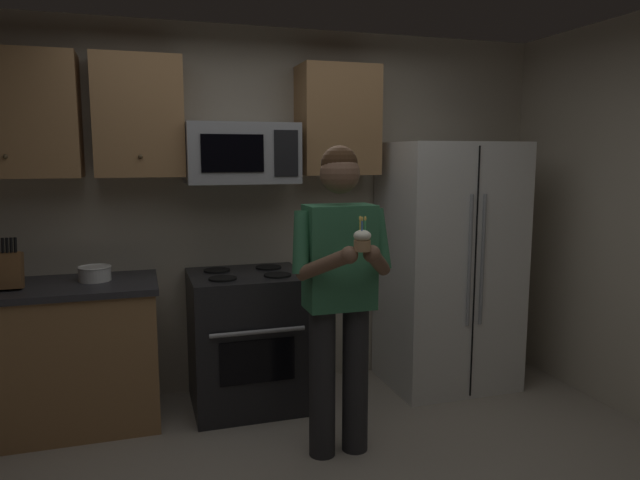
# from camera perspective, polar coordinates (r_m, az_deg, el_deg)

# --- Properties ---
(wall_back) EXTENTS (4.40, 0.10, 2.60)m
(wall_back) POSITION_cam_1_polar(r_m,az_deg,el_deg) (4.30, -6.24, 2.81)
(wall_back) COLOR #B7AD99
(wall_back) RESTS_ON ground
(oven_range) EXTENTS (0.76, 0.70, 0.93)m
(oven_range) POSITION_cam_1_polar(r_m,az_deg,el_deg) (4.07, -7.07, -9.62)
(oven_range) COLOR black
(oven_range) RESTS_ON ground
(microwave) EXTENTS (0.74, 0.41, 0.40)m
(microwave) POSITION_cam_1_polar(r_m,az_deg,el_deg) (3.99, -7.70, 8.40)
(microwave) COLOR #9EA0A5
(refrigerator) EXTENTS (0.90, 0.75, 1.80)m
(refrigerator) POSITION_cam_1_polar(r_m,az_deg,el_deg) (4.43, 12.40, -2.41)
(refrigerator) COLOR white
(refrigerator) RESTS_ON ground
(cabinet_row_upper) EXTENTS (2.78, 0.36, 0.76)m
(cabinet_row_upper) POSITION_cam_1_polar(r_m,az_deg,el_deg) (3.99, -16.23, 11.45)
(cabinet_row_upper) COLOR #9E7247
(counter_left) EXTENTS (1.44, 0.66, 0.92)m
(counter_left) POSITION_cam_1_polar(r_m,az_deg,el_deg) (4.08, -25.71, -10.34)
(counter_left) COLOR #9E7247
(counter_left) RESTS_ON ground
(knife_block) EXTENTS (0.16, 0.15, 0.32)m
(knife_block) POSITION_cam_1_polar(r_m,az_deg,el_deg) (3.92, -28.24, -2.58)
(knife_block) COLOR brown
(knife_block) RESTS_ON counter_left
(bowl_large_white) EXTENTS (0.20, 0.20, 0.09)m
(bowl_large_white) POSITION_cam_1_polar(r_m,az_deg,el_deg) (3.96, -21.16, -3.03)
(bowl_large_white) COLOR white
(bowl_large_white) RESTS_ON counter_left
(person) EXTENTS (0.60, 0.48, 1.76)m
(person) POSITION_cam_1_polar(r_m,az_deg,el_deg) (3.25, 1.97, -4.40)
(person) COLOR #262628
(person) RESTS_ON ground
(cupcake) EXTENTS (0.09, 0.09, 0.17)m
(cupcake) POSITION_cam_1_polar(r_m,az_deg,el_deg) (2.89, 4.16, 0.01)
(cupcake) COLOR #A87F56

